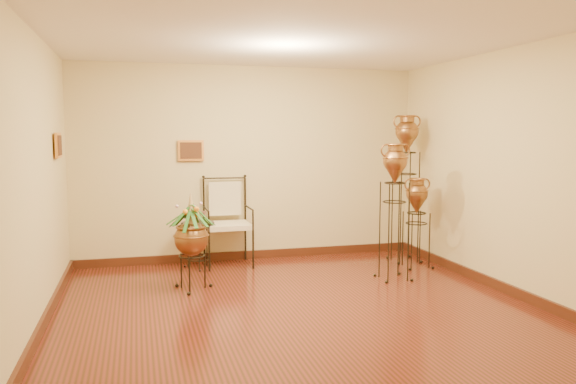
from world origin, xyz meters
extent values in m
plane|color=maroon|center=(0.00, 0.00, 0.00)|extent=(5.00, 5.00, 0.00)
cube|color=#482010|center=(0.00, 2.48, 0.06)|extent=(5.00, 0.04, 0.12)
cube|color=#482010|center=(-2.48, 0.00, 0.06)|extent=(0.04, 5.00, 0.12)
cube|color=#482010|center=(2.48, 0.00, 0.06)|extent=(0.04, 5.00, 0.12)
cube|color=#E89944|center=(-0.85, 2.46, 1.60)|extent=(0.36, 0.03, 0.29)
cube|color=#E89944|center=(-2.46, 1.45, 1.70)|extent=(0.03, 0.36, 0.29)
cube|color=beige|center=(-0.39, 2.15, 0.56)|extent=(0.60, 0.55, 0.07)
cube|color=beige|center=(-0.39, 2.15, 0.91)|extent=(0.46, 0.03, 0.48)
cylinder|color=black|center=(-0.81, 2.09, 0.63)|extent=(0.44, 0.44, 0.01)
camera|label=1|loc=(-1.60, -5.51, 1.83)|focal=35.00mm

